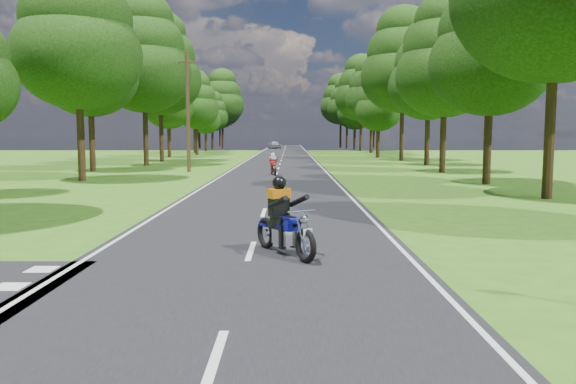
{
  "coord_description": "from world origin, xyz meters",
  "views": [
    {
      "loc": [
        0.84,
        -9.97,
        2.54
      ],
      "look_at": [
        0.8,
        4.0,
        1.1
      ],
      "focal_mm": 35.0,
      "sensor_mm": 36.0,
      "label": 1
    }
  ],
  "objects": [
    {
      "name": "road_markings",
      "position": [
        -0.14,
        48.13,
        0.02
      ],
      "size": [
        7.4,
        140.0,
        0.01
      ],
      "color": "silver",
      "rests_on": "main_road"
    },
    {
      "name": "rider_near_blue",
      "position": [
        0.73,
        1.59,
        0.85
      ],
      "size": [
        1.58,
        2.05,
        1.65
      ],
      "primitive_type": null,
      "rotation": [
        0.0,
        0.0,
        0.53
      ],
      "color": "#0C0B82",
      "rests_on": "main_road"
    },
    {
      "name": "main_road",
      "position": [
        0.0,
        50.0,
        0.01
      ],
      "size": [
        7.0,
        140.0,
        0.02
      ],
      "primitive_type": "cube",
      "color": "black",
      "rests_on": "ground"
    },
    {
      "name": "ground",
      "position": [
        0.0,
        0.0,
        0.0
      ],
      "size": [
        160.0,
        160.0,
        0.0
      ],
      "primitive_type": "plane",
      "color": "#326016",
      "rests_on": "ground"
    },
    {
      "name": "distant_car",
      "position": [
        -1.89,
        89.76,
        0.73
      ],
      "size": [
        2.77,
        4.46,
        1.42
      ],
      "primitive_type": "imported",
      "rotation": [
        0.0,
        0.0,
        0.28
      ],
      "color": "silver",
      "rests_on": "main_road"
    },
    {
      "name": "treeline",
      "position": [
        1.43,
        60.06,
        8.25
      ],
      "size": [
        40.0,
        115.35,
        14.78
      ],
      "color": "black",
      "rests_on": "ground"
    },
    {
      "name": "telegraph_pole",
      "position": [
        -6.0,
        28.0,
        4.07
      ],
      "size": [
        1.2,
        0.26,
        8.0
      ],
      "color": "#382616",
      "rests_on": "ground"
    },
    {
      "name": "rider_far_red",
      "position": [
        -0.17,
        24.87,
        0.71
      ],
      "size": [
        0.83,
        1.73,
        1.38
      ],
      "primitive_type": null,
      "rotation": [
        0.0,
        0.0,
        0.17
      ],
      "color": "maroon",
      "rests_on": "main_road"
    }
  ]
}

